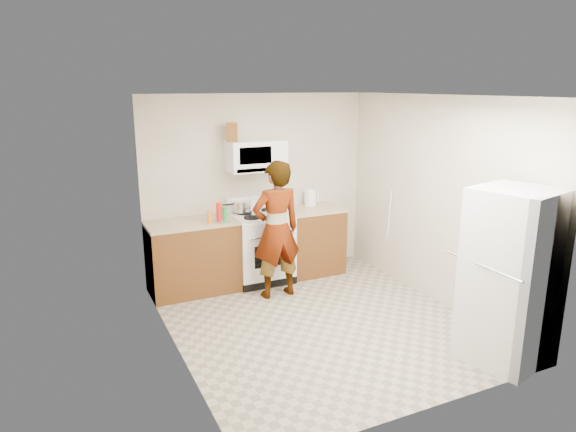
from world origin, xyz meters
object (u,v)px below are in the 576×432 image
gas_range (261,246)px  saucepan (242,206)px  kettle (310,198)px  microwave (256,156)px  person (276,230)px  fridge (509,277)px

gas_range → saucepan: bearing=139.4°
kettle → microwave: bearing=-166.6°
gas_range → saucepan: size_ratio=4.60×
person → kettle: person is taller
kettle → saucepan: kettle is taller
fridge → saucepan: bearing=101.4°
microwave → kettle: 1.07m
gas_range → fridge: (1.33, -2.94, 0.36)m
gas_range → kettle: kettle is taller
microwave → kettle: size_ratio=3.72×
gas_range → person: bearing=-92.5°
saucepan → microwave: bearing=-12.8°
microwave → fridge: microwave is taller
saucepan → kettle: bearing=-0.2°
kettle → fridge: bearing=-70.5°
fridge → kettle: bearing=84.2°
gas_range → person: (-0.03, -0.58, 0.38)m
person → kettle: size_ratio=8.49×
fridge → gas_range: bearing=99.6°
microwave → gas_range: bearing=-90.0°
gas_range → fridge: size_ratio=0.66×
person → saucepan: (-0.18, 0.75, 0.15)m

